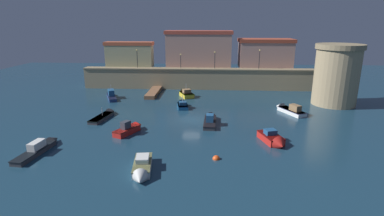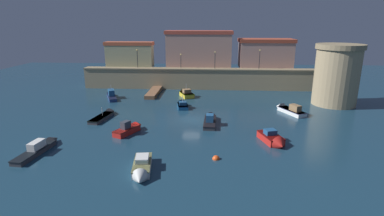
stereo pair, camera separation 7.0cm
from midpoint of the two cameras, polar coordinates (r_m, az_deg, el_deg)
ground_plane at (r=43.71m, az=-0.07°, el=-2.18°), size 118.23×118.23×0.00m
quay_wall at (r=63.33m, az=1.15°, el=5.59°), size 47.62×2.48×4.31m
old_town_backdrop at (r=66.03m, az=4.07°, el=10.61°), size 40.04×6.19×7.70m
fortress_tower at (r=56.03m, az=25.67°, el=5.70°), size 7.65×7.65×10.13m
pier_dock at (r=59.32m, az=-7.20°, el=2.94°), size 1.91×8.79×0.70m
quay_lamp_0 at (r=64.44m, az=-10.26°, el=9.68°), size 0.32×0.32×3.81m
quay_lamp_1 at (r=62.96m, az=-2.08°, el=9.33°), size 0.32×0.32×2.95m
quay_lamp_2 at (r=62.63m, az=4.40°, el=9.54°), size 0.32×0.32×3.47m
quay_lamp_3 at (r=63.36m, az=12.68°, el=9.50°), size 0.32×0.32×3.91m
moored_boat_0 at (r=50.08m, az=-1.78°, el=0.65°), size 2.21×4.35×2.63m
moored_boat_1 at (r=29.15m, az=-9.42°, el=-11.15°), size 2.29×5.54×1.64m
moored_boat_2 at (r=49.44m, az=17.72°, el=-0.25°), size 4.19×6.20×2.03m
moored_boat_3 at (r=36.43m, az=15.14°, el=-5.74°), size 3.08×4.86×1.86m
moored_boat_4 at (r=42.56m, az=3.49°, el=-2.16°), size 1.79×6.65×1.99m
moored_boat_5 at (r=39.49m, az=-11.59°, el=-3.80°), size 3.32×4.94×1.97m
moored_boat_6 at (r=46.67m, az=-15.95°, el=-1.29°), size 2.44×6.70×2.17m
moored_boat_7 at (r=37.24m, az=-26.64°, el=-6.65°), size 2.01×7.30×1.69m
moored_boat_8 at (r=58.16m, az=-14.97°, el=2.41°), size 3.94×6.91×2.97m
moored_boat_9 at (r=57.23m, az=-1.16°, el=2.74°), size 3.39×4.63×2.97m
mooring_buoy_0 at (r=31.70m, az=4.61°, el=-9.57°), size 0.77×0.77×0.77m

